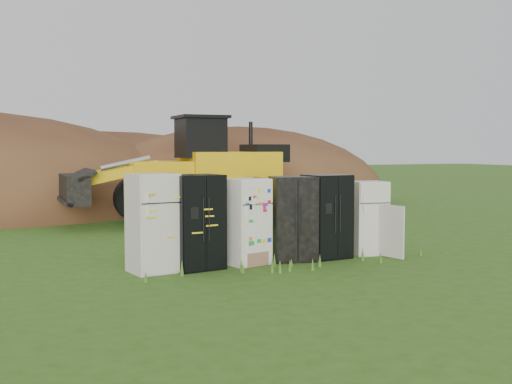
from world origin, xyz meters
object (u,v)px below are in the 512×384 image
(fridge_dark_mid, at_px, (293,219))
(fridge_black_right, at_px, (327,216))
(fridge_leftmost, at_px, (153,223))
(wheel_loader, at_px, (174,170))
(fridge_sticker, at_px, (246,222))
(fridge_open_door, at_px, (368,218))
(fridge_black_side, at_px, (196,222))

(fridge_dark_mid, bearing_deg, fridge_black_right, 12.14)
(fridge_leftmost, distance_m, wheel_loader, 7.51)
(fridge_sticker, height_order, wheel_loader, wheel_loader)
(fridge_sticker, xyz_separation_m, fridge_dark_mid, (1.03, -0.02, 0.01))
(fridge_sticker, relative_size, fridge_open_door, 1.07)
(fridge_black_side, height_order, fridge_sticker, fridge_black_side)
(fridge_leftmost, height_order, fridge_dark_mid, fridge_leftmost)
(fridge_black_right, bearing_deg, fridge_sticker, 175.71)
(fridge_sticker, bearing_deg, fridge_black_right, -14.51)
(fridge_black_right, distance_m, wheel_loader, 7.14)
(fridge_leftmost, xyz_separation_m, wheel_loader, (2.65, 7.00, 0.72))
(fridge_leftmost, relative_size, fridge_open_door, 1.16)
(wheel_loader, bearing_deg, fridge_leftmost, -107.78)
(fridge_sticker, relative_size, fridge_black_right, 0.97)
(fridge_sticker, bearing_deg, fridge_black_side, 169.19)
(fridge_leftmost, xyz_separation_m, fridge_black_right, (3.70, -0.03, -0.04))
(fridge_sticker, bearing_deg, fridge_leftmost, 166.47)
(fridge_leftmost, xyz_separation_m, fridge_open_door, (4.76, 0.02, -0.12))
(fridge_leftmost, bearing_deg, fridge_black_side, -11.32)
(fridge_leftmost, bearing_deg, wheel_loader, 61.40)
(fridge_leftmost, relative_size, fridge_black_side, 1.02)
(wheel_loader, bearing_deg, fridge_sticker, -93.31)
(fridge_dark_mid, relative_size, fridge_black_right, 0.99)
(fridge_black_side, xyz_separation_m, wheel_loader, (1.83, 7.05, 0.73))
(fridge_black_right, distance_m, fridge_open_door, 1.07)
(fridge_black_side, relative_size, fridge_dark_mid, 1.04)
(fridge_leftmost, bearing_deg, fridge_dark_mid, -8.12)
(fridge_sticker, bearing_deg, fridge_open_door, -13.35)
(wheel_loader, bearing_deg, fridge_black_right, -78.54)
(fridge_open_door, bearing_deg, fridge_black_right, -167.83)
(fridge_dark_mid, xyz_separation_m, wheel_loader, (-0.27, 7.01, 0.77))
(fridge_black_side, bearing_deg, fridge_sticker, -5.49)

